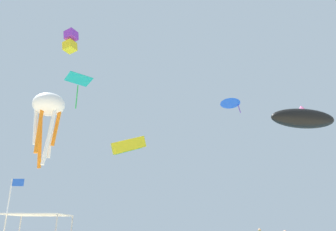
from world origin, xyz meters
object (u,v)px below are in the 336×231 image
object	(u,v)px
kite_box_purple	(70,41)
banner_flag	(8,213)
canopy_tent	(38,217)
kite_delta_blue	(230,102)
kite_diamond_teal	(78,81)
kite_inflatable_black	(303,118)
kite_octopus_white	(48,108)
kite_parafoil_yellow	(129,145)

from	to	relation	value
kite_box_purple	banner_flag	bearing A→B (deg)	40.27
canopy_tent	kite_box_purple	bearing A→B (deg)	106.20
kite_delta_blue	banner_flag	bearing A→B (deg)	57.54
canopy_tent	kite_diamond_teal	world-z (taller)	kite_diamond_teal
kite_delta_blue	kite_inflatable_black	bearing A→B (deg)	116.39
kite_inflatable_black	kite_delta_blue	bearing A→B (deg)	107.38
kite_diamond_teal	banner_flag	bearing A→B (deg)	-25.67
kite_octopus_white	kite_delta_blue	distance (m)	27.70
canopy_tent	kite_inflatable_black	size ratio (longest dim) A/B	0.39
kite_octopus_white	kite_box_purple	world-z (taller)	kite_box_purple
banner_flag	kite_box_purple	size ratio (longest dim) A/B	1.36
kite_box_purple	kite_inflatable_black	bearing A→B (deg)	110.13
canopy_tent	kite_delta_blue	distance (m)	33.38
banner_flag	kite_inflatable_black	xyz separation A→B (m)	(21.80, 15.24, 10.06)
kite_inflatable_black	kite_parafoil_yellow	distance (m)	21.17
kite_octopus_white	kite_parafoil_yellow	xyz separation A→B (m)	(4.11, 18.65, 1.92)
canopy_tent	kite_delta_blue	bearing A→B (deg)	57.28
kite_delta_blue	kite_box_purple	bearing A→B (deg)	19.03
kite_octopus_white	canopy_tent	bearing A→B (deg)	98.55
kite_octopus_white	kite_parafoil_yellow	world-z (taller)	kite_parafoil_yellow
kite_parafoil_yellow	kite_delta_blue	world-z (taller)	kite_delta_blue
canopy_tent	kite_octopus_white	xyz separation A→B (m)	(-2.12, 5.19, 7.73)
kite_box_purple	canopy_tent	bearing A→B (deg)	44.03
canopy_tent	kite_octopus_white	world-z (taller)	kite_octopus_white
kite_octopus_white	kite_delta_blue	size ratio (longest dim) A/B	1.89
banner_flag	kite_parafoil_yellow	xyz separation A→B (m)	(2.99, 24.93, 9.51)
canopy_tent	kite_inflatable_black	xyz separation A→B (m)	(20.81, 14.14, 10.19)
canopy_tent	kite_diamond_teal	xyz separation A→B (m)	(-1.97, 11.70, 13.05)
kite_parafoil_yellow	kite_diamond_teal	world-z (taller)	kite_diamond_teal
kite_box_purple	kite_parafoil_yellow	world-z (taller)	kite_box_purple
kite_inflatable_black	kite_delta_blue	xyz separation A→B (m)	(-5.02, 10.43, 5.95)
canopy_tent	kite_delta_blue	xyz separation A→B (m)	(15.79, 24.58, 16.15)
kite_inflatable_black	banner_flag	bearing A→B (deg)	-153.34
kite_octopus_white	kite_parafoil_yellow	bearing A→B (deg)	-116.08
kite_octopus_white	kite_diamond_teal	size ratio (longest dim) A/B	1.70
canopy_tent	kite_inflatable_black	bearing A→B (deg)	34.20
kite_box_purple	kite_diamond_teal	bearing A→B (deg)	55.74
kite_diamond_teal	kite_delta_blue	distance (m)	22.16
kite_octopus_white	kite_diamond_teal	distance (m)	8.41
canopy_tent	kite_inflatable_black	world-z (taller)	kite_inflatable_black
banner_flag	kite_box_purple	bearing A→B (deg)	102.44
kite_parafoil_yellow	kite_delta_blue	bearing A→B (deg)	151.52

